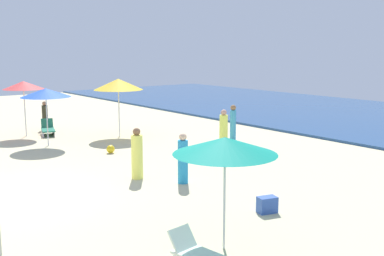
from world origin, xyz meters
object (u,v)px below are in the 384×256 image
(umbrella_1, at_px, (118,84))
(beachgoer_1, at_px, (224,128))
(umbrella_0, at_px, (225,146))
(umbrella_4, at_px, (46,93))
(beach_ball_0, at_px, (111,149))
(lounge_chair_3_0, at_px, (48,129))
(beachgoer_4, at_px, (45,116))
(lounge_chair_0_0, at_px, (197,254))
(beachgoer_2, at_px, (183,160))
(beachgoer_3, at_px, (233,123))
(cooler_box_1, at_px, (267,205))
(beachgoer_0, at_px, (137,155))
(umbrella_3, at_px, (23,85))

(umbrella_1, relative_size, beachgoer_1, 1.80)
(umbrella_0, xyz_separation_m, umbrella_4, (-12.78, 1.14, 0.08))
(beachgoer_1, distance_m, beach_ball_0, 5.09)
(lounge_chair_3_0, xyz_separation_m, beachgoer_4, (-1.65, 0.51, 0.43))
(umbrella_0, distance_m, lounge_chair_0_0, 2.23)
(beachgoer_2, bearing_deg, umbrella_4, -105.76)
(beachgoer_2, bearing_deg, umbrella_0, 39.42)
(beachgoer_3, xyz_separation_m, cooler_box_1, (7.76, -6.03, -0.59))
(beachgoer_2, distance_m, cooler_box_1, 3.56)
(lounge_chair_0_0, height_order, beachgoer_2, beachgoer_2)
(lounge_chair_0_0, xyz_separation_m, beachgoer_0, (-6.10, 2.37, 0.54))
(umbrella_0, distance_m, beachgoer_1, 11.20)
(lounge_chair_0_0, relative_size, beach_ball_0, 3.96)
(umbrella_0, height_order, umbrella_3, umbrella_3)
(lounge_chair_0_0, bearing_deg, lounge_chair_3_0, 71.16)
(beach_ball_0, bearing_deg, beachgoer_1, 73.27)
(lounge_chair_3_0, bearing_deg, beach_ball_0, -67.74)
(umbrella_4, relative_size, beachgoer_3, 1.53)
(beachgoer_4, bearing_deg, umbrella_1, -39.83)
(cooler_box_1, bearing_deg, lounge_chair_3_0, -73.18)
(lounge_chair_3_0, relative_size, umbrella_4, 0.60)
(beachgoer_1, bearing_deg, cooler_box_1, 156.50)
(lounge_chair_3_0, xyz_separation_m, beachgoer_3, (6.52, 6.30, 0.53))
(beachgoer_4, distance_m, beach_ball_0, 7.18)
(beachgoer_0, distance_m, beachgoer_2, 1.60)
(beachgoer_1, height_order, beach_ball_0, beachgoer_1)
(beachgoer_0, relative_size, cooler_box_1, 3.41)
(umbrella_3, xyz_separation_m, beachgoer_2, (11.16, 1.13, -1.70))
(beachgoer_2, xyz_separation_m, beachgoer_3, (-4.25, 6.11, 0.04))
(cooler_box_1, bearing_deg, beachgoer_0, -63.40)
(lounge_chair_0_0, bearing_deg, umbrella_0, 8.79)
(beachgoer_1, height_order, beachgoer_4, beachgoer_1)
(beach_ball_0, distance_m, cooler_box_1, 8.77)
(umbrella_0, xyz_separation_m, beach_ball_0, (-9.73, 2.55, -2.07))
(beachgoer_1, relative_size, beach_ball_0, 4.64)
(beachgoer_3, bearing_deg, beach_ball_0, -149.74)
(beachgoer_1, height_order, beachgoer_2, beachgoer_2)
(umbrella_4, xyz_separation_m, beachgoer_2, (8.31, 1.14, -1.56))
(lounge_chair_0_0, relative_size, umbrella_3, 0.50)
(lounge_chair_0_0, distance_m, beachgoer_1, 11.96)
(umbrella_3, bearing_deg, beach_ball_0, 13.40)
(umbrella_1, height_order, beachgoer_3, umbrella_1)
(beachgoer_0, bearing_deg, beachgoer_4, 78.38)
(lounge_chair_3_0, bearing_deg, beachgoer_3, -28.56)
(umbrella_0, height_order, beach_ball_0, umbrella_0)
(lounge_chair_0_0, distance_m, beachgoer_3, 12.98)
(beachgoer_4, xyz_separation_m, beach_ball_0, (7.16, -0.04, -0.54))
(lounge_chair_3_0, distance_m, beachgoer_1, 8.77)
(lounge_chair_3_0, relative_size, beachgoer_4, 1.02)
(umbrella_4, bearing_deg, beachgoer_3, 60.75)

